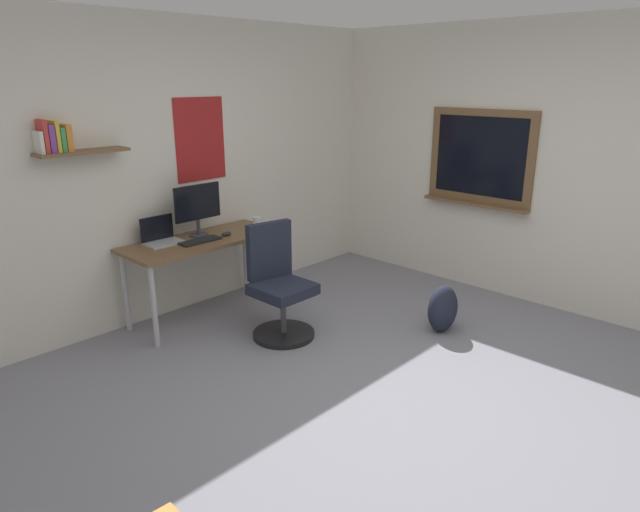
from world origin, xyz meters
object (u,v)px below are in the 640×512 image
object	(u,v)px
laptop	(161,237)
monitor_primary	(198,207)
office_chair	(279,289)
keyboard	(200,241)
coffee_mug	(257,222)
backpack	(443,309)
computer_mouse	(226,234)
desk	(203,247)

from	to	relation	value
laptop	monitor_primary	world-z (taller)	monitor_primary
laptop	office_chair	bearing A→B (deg)	-60.64
office_chair	keyboard	size ratio (longest dim) A/B	2.57
coffee_mug	keyboard	bearing A→B (deg)	-175.80
laptop	backpack	bearing A→B (deg)	-51.13
office_chair	coffee_mug	size ratio (longest dim) A/B	10.33
monitor_primary	computer_mouse	distance (m)	0.35
office_chair	coffee_mug	world-z (taller)	office_chair
laptop	coffee_mug	bearing A→B (deg)	-9.92
desk	laptop	distance (m)	0.37
office_chair	keyboard	xyz separation A→B (m)	(-0.27, 0.70, 0.33)
monitor_primary	backpack	distance (m)	2.31
keyboard	coffee_mug	size ratio (longest dim) A/B	4.02
keyboard	coffee_mug	bearing A→B (deg)	4.20
monitor_primary	computer_mouse	bearing A→B (deg)	-43.41
coffee_mug	backpack	bearing A→B (deg)	-71.14
desk	backpack	bearing A→B (deg)	-55.49
office_chair	laptop	world-z (taller)	laptop
monitor_primary	keyboard	bearing A→B (deg)	-122.95
laptop	computer_mouse	size ratio (longest dim) A/B	2.98
monitor_primary	backpack	size ratio (longest dim) A/B	1.13
office_chair	computer_mouse	distance (m)	0.78
desk	computer_mouse	xyz separation A→B (m)	(0.21, -0.07, 0.10)
monitor_primary	office_chair	bearing A→B (deg)	-79.58
desk	backpack	size ratio (longest dim) A/B	3.46
keyboard	computer_mouse	bearing A→B (deg)	0.00
computer_mouse	keyboard	bearing A→B (deg)	180.00
desk	office_chair	xyz separation A→B (m)	(0.19, -0.77, -0.24)
desk	computer_mouse	size ratio (longest dim) A/B	13.65
office_chair	laptop	xyz separation A→B (m)	(-0.51, 0.91, 0.38)
desk	monitor_primary	xyz separation A→B (m)	(0.04, 0.09, 0.35)
desk	monitor_primary	size ratio (longest dim) A/B	3.06
office_chair	computer_mouse	size ratio (longest dim) A/B	9.13
office_chair	monitor_primary	xyz separation A→B (m)	(-0.16, 0.87, 0.59)
computer_mouse	coffee_mug	distance (m)	0.40
desk	office_chair	world-z (taller)	office_chair
backpack	laptop	bearing A→B (deg)	128.87
office_chair	backpack	distance (m)	1.41
computer_mouse	backpack	distance (m)	2.01
desk	coffee_mug	world-z (taller)	coffee_mug
monitor_primary	keyboard	size ratio (longest dim) A/B	1.25
keyboard	coffee_mug	world-z (taller)	coffee_mug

